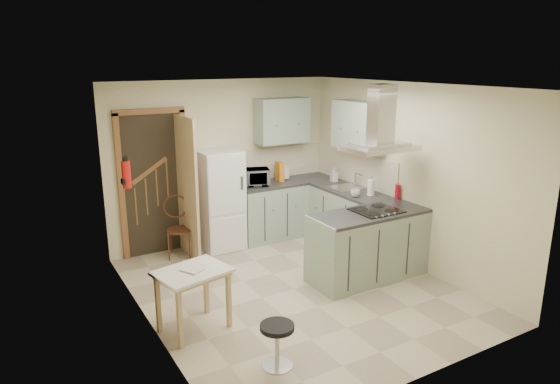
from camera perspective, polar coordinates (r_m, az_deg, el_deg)
floor at (r=6.37m, az=1.63°, el=-11.03°), size 4.20×4.20×0.00m
ceiling at (r=5.73m, az=1.82°, el=12.03°), size 4.20×4.20×0.00m
back_wall at (r=7.74m, az=-6.54°, el=3.41°), size 3.60×0.00×3.60m
left_wall at (r=5.24m, az=-15.25°, el=-2.72°), size 0.00×4.20×4.20m
right_wall at (r=7.02m, az=14.29°, el=1.83°), size 0.00×4.20×4.20m
doorway at (r=7.40m, az=-14.21°, el=0.90°), size 1.10×0.12×2.10m
fridge at (r=7.52m, az=-6.89°, el=-0.88°), size 0.60×0.60×1.50m
counter_back at (r=7.96m, az=-1.15°, el=-2.10°), size 1.08×0.60×0.90m
counter_right at (r=7.86m, az=6.63°, el=-2.44°), size 0.60×1.95×0.90m
splashback at (r=8.18m, az=-0.32°, el=3.42°), size 1.68×0.02×0.50m
wall_cabinet_back at (r=7.92m, az=0.21°, el=8.17°), size 0.85×0.35×0.70m
wall_cabinet_right at (r=7.42m, az=9.01°, el=7.52°), size 0.35×0.90×0.70m
peninsula at (r=6.62m, az=10.09°, el=-5.98°), size 1.55×0.65×0.90m
hob at (r=6.54m, az=10.94°, el=-2.08°), size 0.58×0.50×0.01m
extractor_hood at (r=6.35m, az=11.31°, el=4.96°), size 0.90×0.55×0.10m
sink at (r=7.60m, az=7.52°, el=0.49°), size 0.45×0.40×0.01m
fire_extinguisher at (r=6.04m, az=-17.14°, el=1.93°), size 0.10×0.10×0.32m
drop_leaf_table at (r=5.45m, az=-9.84°, el=-12.08°), size 0.82×0.69×0.68m
bentwood_chair at (r=7.34m, az=-11.42°, el=-4.25°), size 0.49×0.49×0.82m
stool at (r=4.86m, az=-0.33°, el=-17.11°), size 0.39×0.39×0.43m
microwave at (r=7.69m, az=-3.01°, el=1.71°), size 0.54×0.45×0.26m
kettle at (r=8.07m, az=0.57°, el=2.24°), size 0.17×0.17×0.22m
cereal_box at (r=7.97m, az=-0.05°, el=2.38°), size 0.11×0.21×0.30m
soap_bottle at (r=7.97m, az=6.19°, el=1.98°), size 0.11×0.12×0.22m
paper_towel at (r=7.21m, az=10.34°, el=0.53°), size 0.12×0.12×0.24m
cup at (r=7.13m, az=8.62°, el=-0.13°), size 0.15×0.15×0.11m
red_bottle at (r=7.12m, az=13.28°, el=0.02°), size 0.09×0.09×0.21m
book at (r=5.23m, az=-10.66°, el=-8.63°), size 0.24×0.26×0.10m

